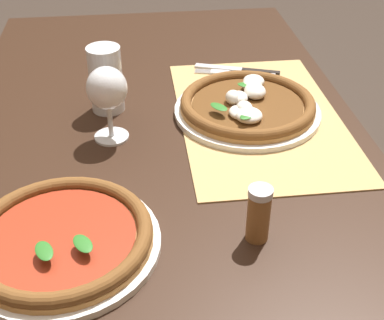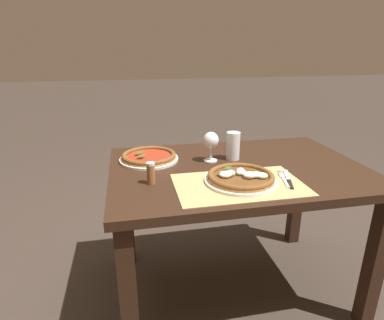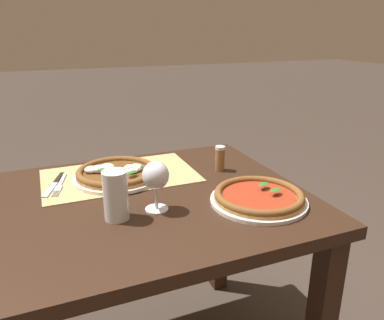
{
  "view_description": "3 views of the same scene",
  "coord_description": "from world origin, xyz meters",
  "px_view_note": "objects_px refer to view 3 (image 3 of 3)",
  "views": [
    {
      "loc": [
        -1.05,
        0.05,
        1.32
      ],
      "look_at": [
        -0.29,
        -0.04,
        0.8
      ],
      "focal_mm": 50.0,
      "sensor_mm": 36.0,
      "label": 1
    },
    {
      "loc": [
        -0.52,
        -1.41,
        1.31
      ],
      "look_at": [
        -0.24,
        -0.03,
        0.8
      ],
      "focal_mm": 30.0,
      "sensor_mm": 36.0,
      "label": 2
    },
    {
      "loc": [
        0.18,
        1.09,
        1.26
      ],
      "look_at": [
        -0.28,
        -0.03,
        0.83
      ],
      "focal_mm": 35.0,
      "sensor_mm": 36.0,
      "label": 3
    }
  ],
  "objects_px": {
    "pizza_near": "(117,173)",
    "knife": "(54,184)",
    "wine_glass": "(156,178)",
    "pepper_shaker": "(220,158)",
    "pint_glass": "(116,196)",
    "fork": "(60,185)",
    "pizza_far": "(259,197)"
  },
  "relations": [
    {
      "from": "pizza_near",
      "to": "knife",
      "type": "xyz_separation_m",
      "value": [
        0.22,
        -0.02,
        -0.02
      ]
    },
    {
      "from": "pizza_near",
      "to": "wine_glass",
      "type": "distance_m",
      "value": 0.31
    },
    {
      "from": "wine_glass",
      "to": "pepper_shaker",
      "type": "distance_m",
      "value": 0.4
    },
    {
      "from": "pint_glass",
      "to": "fork",
      "type": "bearing_deg",
      "value": -66.09
    },
    {
      "from": "pint_glass",
      "to": "pepper_shaker",
      "type": "relative_size",
      "value": 1.49
    },
    {
      "from": "wine_glass",
      "to": "pepper_shaker",
      "type": "xyz_separation_m",
      "value": [
        -0.33,
        -0.23,
        -0.06
      ]
    },
    {
      "from": "pepper_shaker",
      "to": "fork",
      "type": "bearing_deg",
      "value": -7.09
    },
    {
      "from": "wine_glass",
      "to": "fork",
      "type": "xyz_separation_m",
      "value": [
        0.26,
        -0.3,
        -0.1
      ]
    },
    {
      "from": "pint_glass",
      "to": "fork",
      "type": "relative_size",
      "value": 0.73
    },
    {
      "from": "pizza_near",
      "to": "wine_glass",
      "type": "xyz_separation_m",
      "value": [
        -0.06,
        0.29,
        0.08
      ]
    },
    {
      "from": "pizza_far",
      "to": "knife",
      "type": "bearing_deg",
      "value": -33.18
    },
    {
      "from": "pizza_near",
      "to": "pint_glass",
      "type": "bearing_deg",
      "value": 78.41
    },
    {
      "from": "wine_glass",
      "to": "pint_glass",
      "type": "height_order",
      "value": "wine_glass"
    },
    {
      "from": "fork",
      "to": "knife",
      "type": "height_order",
      "value": "knife"
    },
    {
      "from": "wine_glass",
      "to": "pepper_shaker",
      "type": "bearing_deg",
      "value": -144.9
    },
    {
      "from": "pizza_near",
      "to": "pizza_far",
      "type": "xyz_separation_m",
      "value": [
        -0.37,
        0.37,
        -0.0
      ]
    },
    {
      "from": "pizza_near",
      "to": "fork",
      "type": "height_order",
      "value": "pizza_near"
    },
    {
      "from": "wine_glass",
      "to": "knife",
      "type": "xyz_separation_m",
      "value": [
        0.28,
        -0.31,
        -0.1
      ]
    },
    {
      "from": "pint_glass",
      "to": "pepper_shaker",
      "type": "distance_m",
      "value": 0.51
    },
    {
      "from": "pizza_near",
      "to": "pepper_shaker",
      "type": "bearing_deg",
      "value": 170.57
    },
    {
      "from": "pizza_near",
      "to": "knife",
      "type": "relative_size",
      "value": 1.52
    },
    {
      "from": "wine_glass",
      "to": "fork",
      "type": "bearing_deg",
      "value": -49.44
    },
    {
      "from": "pint_glass",
      "to": "fork",
      "type": "distance_m",
      "value": 0.34
    },
    {
      "from": "pizza_far",
      "to": "wine_glass",
      "type": "bearing_deg",
      "value": -13.32
    },
    {
      "from": "pizza_far",
      "to": "wine_glass",
      "type": "relative_size",
      "value": 1.97
    },
    {
      "from": "pint_glass",
      "to": "knife",
      "type": "relative_size",
      "value": 0.7
    },
    {
      "from": "pint_glass",
      "to": "knife",
      "type": "bearing_deg",
      "value": -63.85
    },
    {
      "from": "pint_glass",
      "to": "pepper_shaker",
      "type": "bearing_deg",
      "value": -152.19
    },
    {
      "from": "pint_glass",
      "to": "knife",
      "type": "distance_m",
      "value": 0.36
    },
    {
      "from": "knife",
      "to": "pepper_shaker",
      "type": "bearing_deg",
      "value": 172.15
    },
    {
      "from": "pint_glass",
      "to": "pepper_shaker",
      "type": "xyz_separation_m",
      "value": [
        -0.45,
        -0.24,
        -0.02
      ]
    },
    {
      "from": "pizza_near",
      "to": "knife",
      "type": "height_order",
      "value": "pizza_near"
    }
  ]
}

